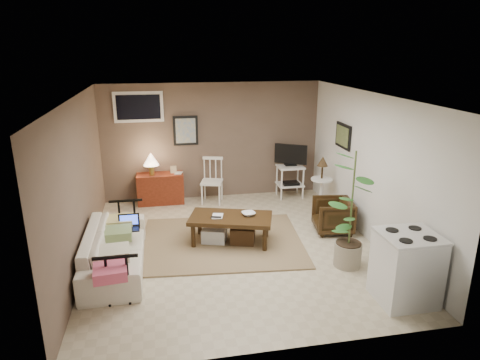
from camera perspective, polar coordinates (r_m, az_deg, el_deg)
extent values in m
plane|color=#C1B293|center=(6.97, -0.83, -8.90)|extent=(5.00, 5.00, 0.00)
cube|color=black|center=(8.79, -7.26, 6.55)|extent=(0.50, 0.03, 0.60)
cube|color=black|center=(8.07, 13.60, 5.73)|extent=(0.03, 0.60, 0.45)
cube|color=white|center=(8.71, -13.38, 9.45)|extent=(0.96, 0.03, 0.60)
cube|color=#8A7550|center=(7.12, -2.50, -8.19)|extent=(2.79, 2.32, 0.03)
cube|color=#35220E|center=(6.92, -1.25, -5.12)|extent=(1.45, 1.03, 0.07)
cylinder|color=#35220E|center=(6.88, -6.25, -7.45)|extent=(0.07, 0.07, 0.42)
cylinder|color=#35220E|center=(6.73, 3.33, -7.94)|extent=(0.07, 0.07, 0.42)
cylinder|color=#35220E|center=(7.33, -5.41, -5.82)|extent=(0.07, 0.07, 0.42)
cylinder|color=#35220E|center=(7.19, 3.55, -6.23)|extent=(0.07, 0.07, 0.42)
cube|color=black|center=(6.83, -3.19, -5.00)|extent=(0.17, 0.10, 0.02)
cube|color=#3F2816|center=(7.01, 0.38, -7.34)|extent=(0.46, 0.43, 0.28)
cube|color=silver|center=(7.08, -3.44, -7.31)|extent=(0.46, 0.43, 0.24)
imported|color=white|center=(6.45, -16.42, -7.99)|extent=(0.60, 2.04, 0.80)
cube|color=black|center=(6.67, -14.57, -6.36)|extent=(0.31, 0.22, 0.02)
cube|color=black|center=(6.74, -14.59, -5.14)|extent=(0.31, 0.02, 0.20)
cube|color=#3857FF|center=(6.73, -14.59, -5.17)|extent=(0.26, 0.00, 0.16)
cube|color=maroon|center=(8.88, -10.54, -1.12)|extent=(0.93, 0.41, 0.62)
cylinder|color=#A99841|center=(8.72, -11.70, 1.31)|extent=(0.10, 0.10, 0.21)
cone|color=#FFD8B7|center=(8.66, -11.79, 2.75)|extent=(0.31, 0.31, 0.25)
cube|color=tan|center=(8.79, -8.87, 1.38)|extent=(0.12, 0.02, 0.15)
cube|color=white|center=(8.74, -3.79, -0.27)|extent=(0.51, 0.51, 0.04)
cylinder|color=white|center=(8.68, -5.10, -2.03)|extent=(0.04, 0.04, 0.42)
cylinder|color=white|center=(8.62, -2.76, -2.10)|extent=(0.04, 0.04, 0.42)
cylinder|color=white|center=(9.01, -4.71, -1.28)|extent=(0.04, 0.04, 0.42)
cylinder|color=white|center=(8.96, -2.46, -1.34)|extent=(0.04, 0.04, 0.42)
cube|color=white|center=(8.80, -3.66, 2.94)|extent=(0.41, 0.15, 0.06)
cube|color=white|center=(9.06, 6.73, 1.78)|extent=(0.54, 0.44, 0.04)
cube|color=white|center=(9.17, 6.64, -0.58)|extent=(0.54, 0.44, 0.03)
cylinder|color=white|center=(8.91, 5.57, -0.61)|extent=(0.04, 0.04, 0.68)
cylinder|color=white|center=(9.05, 8.42, -0.43)|extent=(0.04, 0.04, 0.68)
cylinder|color=white|center=(9.25, 4.93, 0.09)|extent=(0.04, 0.04, 0.68)
cylinder|color=white|center=(9.39, 7.69, 0.25)|extent=(0.04, 0.04, 0.68)
cube|color=black|center=(9.04, 6.74, 2.07)|extent=(0.24, 0.14, 0.03)
cube|color=black|center=(8.99, 6.79, 3.45)|extent=(0.61, 0.39, 0.41)
cube|color=tan|center=(8.99, 6.79, 3.45)|extent=(0.51, 0.30, 0.33)
cube|color=black|center=(9.12, 6.74, -0.55)|extent=(0.34, 0.24, 0.10)
cylinder|color=white|center=(8.55, 10.59, -3.95)|extent=(0.29, 0.29, 0.03)
cylinder|color=white|center=(8.44, 10.71, -1.97)|extent=(0.06, 0.06, 0.62)
cylinder|color=white|center=(8.35, 10.83, 0.09)|extent=(0.41, 0.41, 0.03)
cylinder|color=black|center=(8.30, 10.89, 1.11)|extent=(0.04, 0.04, 0.27)
cone|color=#3E2C19|center=(8.25, 10.97, 2.47)|extent=(0.21, 0.21, 0.18)
imported|color=black|center=(7.56, 12.29, -4.46)|extent=(0.67, 0.71, 0.64)
cylinder|color=gray|center=(6.54, 14.16, -9.60)|extent=(0.40, 0.40, 0.35)
cylinder|color=#4C602D|center=(6.20, 14.75, -2.42)|extent=(0.03, 0.03, 1.37)
cube|color=silver|center=(5.81, 21.27, -11.00)|extent=(0.68, 0.63, 0.88)
cube|color=silver|center=(5.62, 21.78, -6.91)|extent=(0.70, 0.65, 0.03)
cylinder|color=black|center=(5.41, 21.26, -7.56)|extent=(0.16, 0.16, 0.01)
cylinder|color=black|center=(5.58, 24.01, -7.15)|extent=(0.16, 0.16, 0.01)
cylinder|color=black|center=(5.65, 19.62, -6.30)|extent=(0.16, 0.16, 0.01)
cylinder|color=black|center=(5.81, 22.30, -5.95)|extent=(0.16, 0.16, 0.01)
imported|color=#35220E|center=(6.91, 1.15, -3.90)|extent=(0.22, 0.09, 0.21)
imported|color=#35220E|center=(6.86, -3.74, -3.99)|extent=(0.17, 0.06, 0.23)
imported|color=#35220E|center=(8.75, -8.69, 1.49)|extent=(0.15, 0.06, 0.20)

